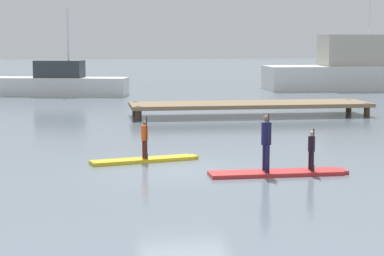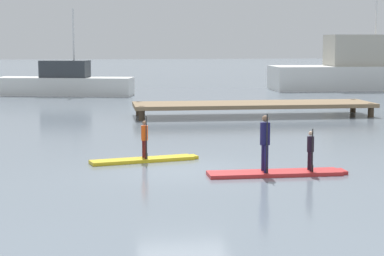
{
  "view_description": "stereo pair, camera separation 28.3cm",
  "coord_description": "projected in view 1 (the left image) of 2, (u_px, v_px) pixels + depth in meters",
  "views": [
    {
      "loc": [
        -2.54,
        -18.68,
        3.52
      ],
      "look_at": [
        0.48,
        1.77,
        0.94
      ],
      "focal_mm": 65.05,
      "sensor_mm": 36.0,
      "label": 1
    },
    {
      "loc": [
        -2.26,
        -18.72,
        3.52
      ],
      "look_at": [
        0.48,
        1.77,
        0.94
      ],
      "focal_mm": 65.05,
      "sensor_mm": 36.0,
      "label": 2
    }
  ],
  "objects": [
    {
      "name": "paddleboard_far",
      "position": [
        278.0,
        173.0,
        18.44
      ],
      "size": [
        3.73,
        0.81,
        0.1
      ],
      "color": "red",
      "rests_on": "ground"
    },
    {
      "name": "paddler_adult",
      "position": [
        266.0,
        139.0,
        18.27
      ],
      "size": [
        0.27,
        0.48,
        1.56
      ],
      "color": "#19194C",
      "rests_on": "paddleboard_far"
    },
    {
      "name": "paddler_child_front",
      "position": [
        312.0,
        148.0,
        18.49
      ],
      "size": [
        0.19,
        0.38,
        1.14
      ],
      "color": "black",
      "rests_on": "paddleboard_far"
    },
    {
      "name": "paddleboard_near",
      "position": [
        145.0,
        160.0,
        20.46
      ],
      "size": [
        3.28,
        1.31,
        0.1
      ],
      "color": "gold",
      "rests_on": "ground"
    },
    {
      "name": "paddler_child_solo",
      "position": [
        145.0,
        137.0,
        20.37
      ],
      "size": [
        0.24,
        0.39,
        1.26
      ],
      "color": "#4C1419",
      "rests_on": "paddleboard_near"
    },
    {
      "name": "ground_plane",
      "position": [
        184.0,
        170.0,
        19.14
      ],
      "size": [
        240.0,
        240.0,
        0.0
      ],
      "primitive_type": "plane",
      "color": "slate"
    },
    {
      "name": "fishing_boat_white_large",
      "position": [
        361.0,
        71.0,
        51.0
      ],
      "size": [
        14.46,
        4.47,
        12.71
      ],
      "color": "silver",
      "rests_on": "ground"
    },
    {
      "name": "floating_dock",
      "position": [
        250.0,
        105.0,
        32.84
      ],
      "size": [
        11.29,
        2.91,
        0.64
      ],
      "color": "#846B4C",
      "rests_on": "ground"
    },
    {
      "name": "fishing_boat_green_midground",
      "position": [
        59.0,
        83.0,
        45.19
      ],
      "size": [
        9.1,
        4.09,
        5.61
      ],
      "color": "silver",
      "rests_on": "ground"
    }
  ]
}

